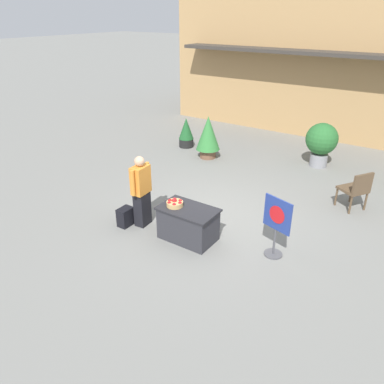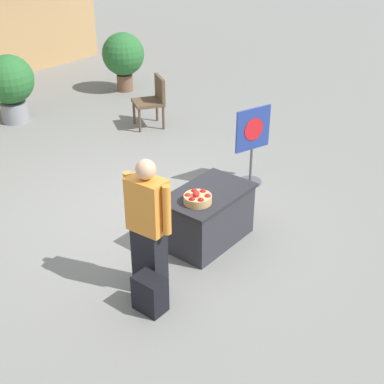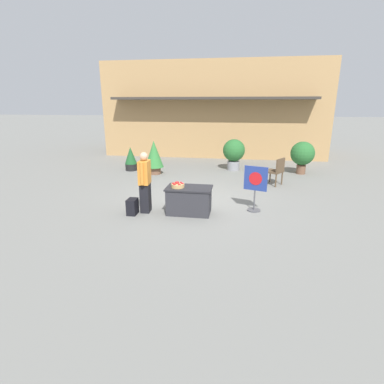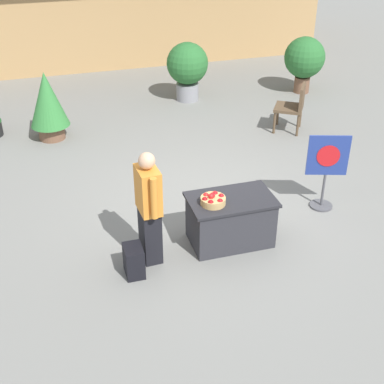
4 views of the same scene
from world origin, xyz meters
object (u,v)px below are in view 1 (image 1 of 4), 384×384
poster_board (276,225)px  potted_plant_far_right (208,135)px  person_visitor (141,191)px  potted_plant_near_right (186,132)px  display_table (188,224)px  potted_plant_near_left (321,141)px  patio_chair (356,188)px  apple_basket (175,203)px  backpack (125,217)px

poster_board → potted_plant_far_right: 5.49m
person_visitor → poster_board: size_ratio=1.31×
potted_plant_near_right → person_visitor: bearing=-65.4°
display_table → person_visitor: 1.26m
potted_plant_near_right → poster_board: bearing=-40.2°
poster_board → potted_plant_near_left: size_ratio=0.92×
display_table → patio_chair: size_ratio=1.22×
potted_plant_near_right → patio_chair: bearing=-14.3°
display_table → poster_board: size_ratio=0.97×
apple_basket → person_visitor: (-0.88, -0.02, 0.05)m
apple_basket → patio_chair: 4.39m
display_table → apple_basket: size_ratio=3.50×
person_visitor → patio_chair: person_visitor is taller
display_table → potted_plant_far_right: size_ratio=0.88×
display_table → patio_chair: (2.55, 3.28, 0.20)m
person_visitor → backpack: (-0.29, -0.26, -0.61)m
patio_chair → poster_board: bearing=106.2°
display_table → potted_plant_near_left: (0.99, 5.60, 0.43)m
patio_chair → apple_basket: bearing=82.3°
patio_chair → potted_plant_near_left: (-1.56, 2.32, 0.23)m
display_table → potted_plant_far_right: bearing=117.2°
poster_board → patio_chair: 2.94m
apple_basket → potted_plant_near_right: size_ratio=0.34×
person_visitor → backpack: person_visitor is taller
poster_board → apple_basket: bearing=-57.7°
person_visitor → potted_plant_near_right: bearing=110.7°
person_visitor → backpack: 0.72m
display_table → person_visitor: bearing=-176.1°
display_table → potted_plant_near_right: 5.88m
poster_board → backpack: bearing=-58.2°
potted_plant_far_right → potted_plant_near_right: 1.31m
backpack → poster_board: bearing=14.1°
poster_board → potted_plant_near_left: (-0.73, 5.14, 0.11)m
patio_chair → potted_plant_near_right: potted_plant_near_right is taller
person_visitor → potted_plant_far_right: bearing=99.4°
person_visitor → potted_plant_far_right: (-1.03, 4.38, -0.07)m
patio_chair → potted_plant_far_right: 4.87m
potted_plant_far_right → person_visitor: bearing=-76.7°
display_table → potted_plant_near_left: size_ratio=0.89×
apple_basket → patio_chair: (2.84, 3.34, -0.21)m
potted_plant_near_left → potted_plant_far_right: bearing=-157.9°
poster_board → patio_chair: bearing=-178.8°
potted_plant_far_right → potted_plant_near_left: bearing=22.1°
backpack → potted_plant_far_right: (-0.75, 4.64, 0.54)m
potted_plant_near_right → potted_plant_near_left: 4.48m
person_visitor → potted_plant_near_right: (-2.23, 4.87, -0.31)m
apple_basket → backpack: bearing=-166.7°
person_visitor → patio_chair: size_ratio=1.65×
apple_basket → patio_chair: patio_chair is taller
apple_basket → potted_plant_near_right: (-3.12, 4.85, -0.26)m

